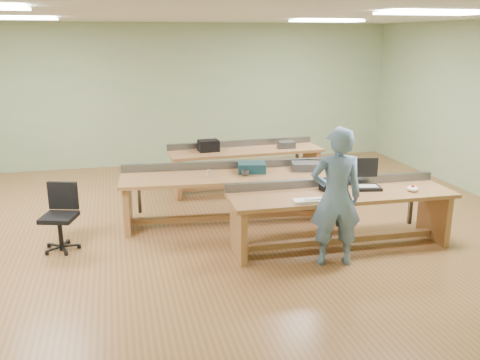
% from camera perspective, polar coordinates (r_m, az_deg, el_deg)
% --- Properties ---
extents(floor, '(10.00, 10.00, 0.00)m').
position_cam_1_polar(floor, '(7.59, -4.33, -5.14)').
color(floor, '#956038').
rests_on(floor, ground).
extents(ceiling, '(10.00, 10.00, 0.00)m').
position_cam_1_polar(ceiling, '(7.10, -4.85, 18.12)').
color(ceiling, silver).
rests_on(ceiling, wall_back).
extents(wall_back, '(10.00, 0.04, 3.00)m').
position_cam_1_polar(wall_back, '(11.12, -8.08, 9.40)').
color(wall_back, '#9FB589').
rests_on(wall_back, floor).
extents(wall_front, '(10.00, 0.04, 3.00)m').
position_cam_1_polar(wall_front, '(3.43, 6.73, -4.80)').
color(wall_front, '#9FB589').
rests_on(wall_front, floor).
extents(fluor_panels, '(6.20, 3.50, 0.03)m').
position_cam_1_polar(fluor_panels, '(7.10, -4.85, 17.88)').
color(fluor_panels, white).
rests_on(fluor_panels, ceiling).
extents(workbench_front, '(2.98, 0.87, 0.86)m').
position_cam_1_polar(workbench_front, '(6.80, 11.16, -2.90)').
color(workbench_front, '#A47245').
rests_on(workbench_front, floor).
extents(workbench_mid, '(3.30, 1.16, 0.86)m').
position_cam_1_polar(workbench_mid, '(7.55, -1.00, -0.68)').
color(workbench_mid, '#A47245').
rests_on(workbench_mid, floor).
extents(workbench_back, '(2.79, 0.84, 0.86)m').
position_cam_1_polar(workbench_back, '(9.21, 0.62, 2.27)').
color(workbench_back, '#A47245').
rests_on(workbench_back, floor).
extents(person, '(0.69, 0.52, 1.71)m').
position_cam_1_polar(person, '(6.17, 10.72, -1.91)').
color(person, '#688AA9').
rests_on(person, floor).
extents(laptop_base, '(0.38, 0.33, 0.04)m').
position_cam_1_polar(laptop_base, '(6.97, 14.12, -0.83)').
color(laptop_base, black).
rests_on(laptop_base, workbench_front).
extents(laptop_screen, '(0.33, 0.08, 0.26)m').
position_cam_1_polar(laptop_screen, '(7.02, 13.93, 1.37)').
color(laptop_screen, black).
rests_on(laptop_screen, laptop_base).
extents(keyboard, '(0.51, 0.20, 0.03)m').
position_cam_1_polar(keyboard, '(6.31, 8.24, -2.28)').
color(keyboard, silver).
rests_on(keyboard, workbench_front).
extents(trackball_mouse, '(0.16, 0.18, 0.07)m').
position_cam_1_polar(trackball_mouse, '(7.03, 18.83, -0.92)').
color(trackball_mouse, white).
rests_on(trackball_mouse, workbench_front).
extents(camera_bag, '(0.26, 0.19, 0.16)m').
position_cam_1_polar(camera_bag, '(6.79, 9.98, -0.47)').
color(camera_bag, black).
rests_on(camera_bag, workbench_front).
extents(task_chair, '(0.59, 0.59, 0.87)m').
position_cam_1_polar(task_chair, '(7.06, -19.44, -4.87)').
color(task_chair, black).
rests_on(task_chair, floor).
extents(parts_bin_teal, '(0.46, 0.38, 0.14)m').
position_cam_1_polar(parts_bin_teal, '(7.59, 1.33, 1.42)').
color(parts_bin_teal, '#143541').
rests_on(parts_bin_teal, workbench_mid).
extents(parts_bin_grey, '(0.48, 0.37, 0.12)m').
position_cam_1_polar(parts_bin_grey, '(7.77, 7.42, 1.53)').
color(parts_bin_grey, '#343436').
rests_on(parts_bin_grey, workbench_mid).
extents(mug, '(0.12, 0.12, 0.09)m').
position_cam_1_polar(mug, '(7.39, 0.59, 0.80)').
color(mug, '#343436').
rests_on(mug, workbench_mid).
extents(drinks_can, '(0.08, 0.08, 0.12)m').
position_cam_1_polar(drinks_can, '(7.30, -3.50, 0.70)').
color(drinks_can, silver).
rests_on(drinks_can, workbench_mid).
extents(storage_box_back, '(0.37, 0.28, 0.20)m').
position_cam_1_polar(storage_box_back, '(9.00, -3.56, 3.87)').
color(storage_box_back, black).
rests_on(storage_box_back, workbench_back).
extents(tray_back, '(0.31, 0.24, 0.12)m').
position_cam_1_polar(tray_back, '(9.32, 5.23, 3.98)').
color(tray_back, '#343436').
rests_on(tray_back, workbench_back).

